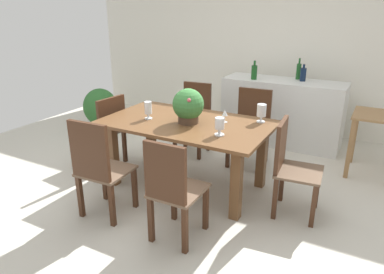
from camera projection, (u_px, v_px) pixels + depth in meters
The scene contains 20 objects.
ground_plane at pixel (185, 186), 4.13m from camera, with size 7.04×7.04×0.00m, color beige.
back_wall at pixel (264, 48), 5.82m from camera, with size 6.40×0.10×2.60m, color silver.
dining_table at pixel (187, 133), 3.94m from camera, with size 1.82×1.07×0.77m.
chair_near_left at pixel (98, 165), 3.35m from camera, with size 0.48×0.47×1.00m.
chair_near_right at pixel (173, 188), 3.00m from camera, with size 0.42×0.47×0.96m.
chair_head_end at pixel (107, 127), 4.49m from camera, with size 0.48×0.51×0.91m.
chair_far_left at pixel (195, 115), 4.96m from camera, with size 0.47×0.46×0.96m.
chair_foot_end at pixel (290, 163), 3.46m from camera, with size 0.47×0.49×0.95m.
chair_far_right at pixel (251, 123), 4.60m from camera, with size 0.49×0.49×0.96m.
flower_centerpiece at pixel (188, 106), 3.79m from camera, with size 0.34×0.34×0.37m.
crystal_vase_left at pixel (148, 109), 3.95m from camera, with size 0.08×0.08×0.20m.
crystal_vase_center_near at pixel (261, 111), 3.84m from camera, with size 0.10×0.10×0.20m.
crystal_vase_right at pixel (220, 125), 3.45m from camera, with size 0.10×0.10×0.18m.
wine_glass at pixel (225, 113), 3.84m from camera, with size 0.06×0.06×0.14m.
kitchen_counter at pixel (282, 112), 5.28m from camera, with size 1.71×0.58×0.95m, color silver.
wine_bottle_amber at pixel (254, 72), 5.13m from camera, with size 0.08×0.08×0.27m.
wine_bottle_dark at pixel (299, 71), 5.14m from camera, with size 0.07×0.07×0.30m.
wine_bottle_clear at pixel (303, 74), 5.02m from camera, with size 0.08×0.08×0.24m.
side_table at pixel (376, 130), 4.25m from camera, with size 0.55×0.59×0.76m.
potted_plant_floor at pixel (100, 108), 5.86m from camera, with size 0.55×0.55×0.69m.
Camera 1 is at (1.83, -3.19, 1.97)m, focal length 33.54 mm.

